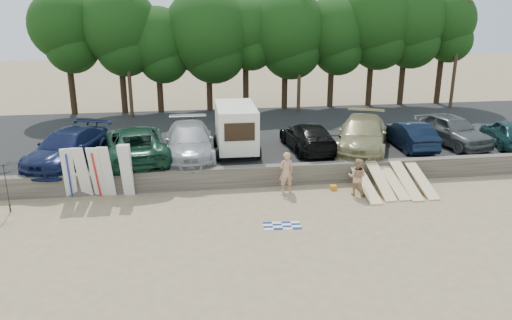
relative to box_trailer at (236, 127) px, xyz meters
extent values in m
plane|color=tan|center=(3.62, -6.34, -2.14)|extent=(120.00, 120.00, 0.00)
cube|color=#6B6356|center=(3.62, -3.34, -1.64)|extent=(44.00, 0.50, 1.00)
cube|color=#282828|center=(3.62, 4.16, -1.79)|extent=(44.00, 14.50, 0.70)
cylinder|color=#382616|center=(-10.60, 11.26, 0.67)|extent=(0.44, 0.44, 4.22)
sphere|color=#214614|center=(-10.60, 11.26, 4.79)|extent=(4.93, 4.93, 4.93)
cylinder|color=#382616|center=(-7.02, 11.20, 0.64)|extent=(0.44, 0.44, 4.18)
sphere|color=#214614|center=(-7.02, 11.20, 4.73)|extent=(5.54, 5.54, 5.54)
cylinder|color=#382616|center=(-4.42, 11.26, 0.29)|extent=(0.44, 0.44, 3.46)
sphere|color=#214614|center=(-4.42, 11.26, 3.67)|extent=(4.82, 4.82, 4.82)
cylinder|color=#382616|center=(-0.80, 11.26, 0.49)|extent=(0.44, 0.44, 3.87)
sphere|color=#214614|center=(-0.80, 11.26, 4.27)|extent=(6.30, 6.30, 6.30)
cylinder|color=#382616|center=(1.92, 11.26, 0.57)|extent=(0.44, 0.44, 4.03)
sphere|color=#214614|center=(1.92, 11.26, 4.51)|extent=(4.44, 4.44, 4.44)
cylinder|color=#382616|center=(4.88, 11.26, 0.51)|extent=(0.44, 0.44, 3.92)
sphere|color=#214614|center=(4.88, 11.26, 4.34)|extent=(5.99, 5.99, 5.99)
cylinder|color=#382616|center=(8.48, 11.26, 0.47)|extent=(0.44, 0.44, 3.82)
sphere|color=#214614|center=(8.48, 11.26, 4.20)|extent=(5.09, 5.09, 5.09)
cylinder|color=#382616|center=(11.58, 11.26, 0.75)|extent=(0.44, 0.44, 4.39)
sphere|color=#214614|center=(11.58, 11.26, 5.05)|extent=(5.90, 5.90, 5.90)
cylinder|color=#382616|center=(14.20, 11.26, 0.75)|extent=(0.44, 0.44, 4.38)
sphere|color=#214614|center=(14.20, 11.26, 5.03)|extent=(5.71, 5.71, 5.71)
cylinder|color=#382616|center=(17.30, 11.26, 0.73)|extent=(0.44, 0.44, 4.35)
sphere|color=#214614|center=(17.30, 11.26, 4.98)|extent=(4.54, 4.54, 4.54)
cylinder|color=#473321|center=(-6.38, 9.66, 3.06)|extent=(0.26, 0.26, 9.00)
cube|color=#473321|center=(-6.38, 9.66, 6.36)|extent=(1.50, 0.10, 0.10)
cylinder|color=#473321|center=(5.62, 9.66, 3.06)|extent=(0.26, 0.26, 9.00)
cube|color=#473321|center=(5.62, 9.66, 6.36)|extent=(1.50, 0.10, 0.10)
cylinder|color=#473321|center=(17.62, 9.66, 3.06)|extent=(0.26, 0.26, 9.00)
cube|color=#473321|center=(17.62, 9.66, 6.36)|extent=(1.50, 0.10, 0.10)
cube|color=white|center=(0.00, 0.01, 0.02)|extent=(2.08, 4.07, 2.22)
cube|color=black|center=(-0.03, -2.04, 0.22)|extent=(1.52, 0.06, 0.91)
cylinder|color=black|center=(-1.08, -1.29, -1.11)|extent=(0.21, 0.67, 0.67)
cylinder|color=black|center=(1.04, -1.32, -1.11)|extent=(0.21, 0.67, 0.67)
cylinder|color=black|center=(-1.04, 1.34, -1.11)|extent=(0.21, 0.67, 0.67)
cylinder|color=black|center=(1.08, 1.30, -1.11)|extent=(0.21, 0.67, 0.67)
imported|color=#121B41|center=(-8.53, -0.86, -0.59)|extent=(4.14, 6.37, 1.72)
imported|color=#143927|center=(-5.23, -0.63, -0.55)|extent=(3.96, 6.82, 1.79)
imported|color=#A2A2A7|center=(-2.50, -0.61, -0.57)|extent=(2.49, 6.04, 1.75)
imported|color=black|center=(3.93, -0.06, -0.69)|extent=(2.49, 5.33, 1.50)
imported|color=#979060|center=(6.86, -0.57, -0.54)|extent=(4.74, 6.69, 1.80)
imported|color=black|center=(9.63, -0.43, -0.70)|extent=(1.62, 4.54, 1.49)
imported|color=#4B4F50|center=(12.24, -0.16, -0.58)|extent=(3.16, 5.43, 1.74)
imported|color=#15393C|center=(15.27, -0.86, -0.69)|extent=(2.63, 4.70, 1.51)
cube|color=white|center=(-7.87, -3.91, -0.89)|extent=(0.62, 0.90, 2.50)
cube|color=white|center=(-7.29, -3.90, -0.89)|extent=(0.61, 0.87, 2.51)
cube|color=white|center=(-6.69, -3.95, -0.89)|extent=(0.59, 0.87, 2.50)
cube|color=white|center=(-6.24, -3.95, -0.89)|extent=(0.60, 0.83, 2.52)
cube|color=white|center=(-5.37, -3.76, -0.87)|extent=(0.52, 0.69, 2.54)
cube|color=white|center=(-5.39, -3.99, -0.87)|extent=(0.59, 0.73, 2.54)
cube|color=#FEDEA0|center=(5.52, -5.04, -1.74)|extent=(0.56, 2.93, 0.80)
cube|color=#FEDEA0|center=(6.29, -4.84, -1.63)|extent=(0.56, 2.86, 1.04)
cube|color=#FEDEA0|center=(6.95, -4.80, -1.72)|extent=(0.56, 2.91, 0.85)
cube|color=#FEDEA0|center=(7.49, -4.99, -1.64)|extent=(0.56, 2.87, 1.01)
cube|color=#FEDEA0|center=(8.27, -4.94, -1.67)|extent=(0.56, 2.89, 0.95)
imported|color=tan|center=(1.87, -4.31, -1.18)|extent=(0.77, 0.58, 1.93)
imported|color=tan|center=(5.01, -5.20, -1.27)|extent=(1.07, 1.01, 1.75)
cube|color=#279047|center=(5.56, -4.44, -1.98)|extent=(0.38, 0.30, 0.32)
cube|color=orange|center=(4.14, -4.41, -2.03)|extent=(0.33, 0.28, 0.22)
plane|color=white|center=(0.99, -7.97, -2.14)|extent=(1.61, 1.61, 0.00)
imported|color=black|center=(-10.18, -5.07, -1.02)|extent=(3.38, 3.40, 2.24)
camera|label=1|loc=(-2.61, -25.73, 6.42)|focal=35.00mm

